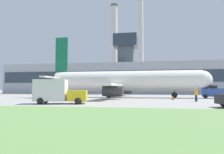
% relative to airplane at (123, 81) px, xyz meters
% --- Properties ---
extents(ground_plane, '(400.00, 400.00, 0.00)m').
position_rel_airplane_xyz_m(ground_plane, '(-3.37, -4.04, -3.06)').
color(ground_plane, '#999691').
extents(terminal_building, '(78.37, 11.80, 18.68)m').
position_rel_airplane_xyz_m(terminal_building, '(-3.34, 28.51, 2.04)').
color(terminal_building, '#9EA3AD').
rests_on(terminal_building, ground_plane).
extents(smokestack_left, '(3.59, 3.59, 42.68)m').
position_rel_airplane_xyz_m(smokestack_left, '(-12.73, 62.56, 18.43)').
color(smokestack_left, beige).
rests_on(smokestack_left, ground_plane).
extents(smokestack_right, '(2.65, 2.65, 44.29)m').
position_rel_airplane_xyz_m(smokestack_right, '(0.12, 61.90, 19.19)').
color(smokestack_right, beige).
rests_on(smokestack_right, ground_plane).
extents(airplane, '(30.66, 26.22, 11.79)m').
position_rel_airplane_xyz_m(airplane, '(0.00, 0.00, 0.00)').
color(airplane, white).
rests_on(airplane, ground_plane).
extents(pushback_tug, '(3.93, 3.20, 2.18)m').
position_rel_airplane_xyz_m(pushback_tug, '(15.50, -0.90, -2.07)').
color(pushback_tug, '#2D4C93').
rests_on(pushback_tug, ground_plane).
extents(fuel_truck, '(5.97, 3.72, 2.65)m').
position_rel_airplane_xyz_m(fuel_truck, '(-4.90, -17.84, -1.76)').
color(fuel_truck, yellow).
rests_on(fuel_truck, ground_plane).
extents(ground_crew_person, '(0.42, 0.42, 1.70)m').
position_rel_airplane_xyz_m(ground_crew_person, '(10.90, -10.76, -2.19)').
color(ground_crew_person, '#23283D').
rests_on(ground_crew_person, ground_plane).
extents(traffic_cone_near_nose, '(0.48, 0.48, 0.58)m').
position_rel_airplane_xyz_m(traffic_cone_near_nose, '(8.38, -6.71, -2.79)').
color(traffic_cone_near_nose, black).
rests_on(traffic_cone_near_nose, ground_plane).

